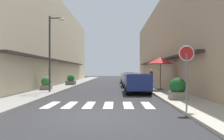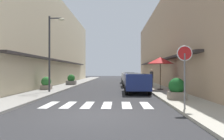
# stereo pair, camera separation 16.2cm
# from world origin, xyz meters

# --- Properties ---
(ground_plane) EXTENTS (91.35, 91.35, 0.00)m
(ground_plane) POSITION_xyz_m (0.00, 16.61, 0.00)
(ground_plane) COLOR #2B2B2D
(sidewalk_left) EXTENTS (2.29, 58.13, 0.12)m
(sidewalk_left) POSITION_xyz_m (-4.62, 16.61, 0.06)
(sidewalk_left) COLOR gray
(sidewalk_left) RESTS_ON ground_plane
(sidewalk_right) EXTENTS (2.29, 58.13, 0.12)m
(sidewalk_right) POSITION_xyz_m (4.62, 16.61, 0.06)
(sidewalk_right) COLOR #ADA899
(sidewalk_right) RESTS_ON ground_plane
(building_row_left) EXTENTS (5.50, 39.37, 10.23)m
(building_row_left) POSITION_xyz_m (-8.26, 17.68, 5.11)
(building_row_left) COLOR beige
(building_row_left) RESTS_ON ground_plane
(building_row_right) EXTENTS (5.50, 39.37, 9.63)m
(building_row_right) POSITION_xyz_m (8.26, 17.68, 4.81)
(building_row_right) COLOR tan
(building_row_right) RESTS_ON ground_plane
(crosswalk) EXTENTS (5.20, 2.20, 0.01)m
(crosswalk) POSITION_xyz_m (-0.00, 2.46, 0.01)
(crosswalk) COLOR silver
(crosswalk) RESTS_ON ground_plane
(parked_car_near) EXTENTS (1.84, 4.49, 1.47)m
(parked_car_near) POSITION_xyz_m (2.43, 8.42, 0.92)
(parked_car_near) COLOR navy
(parked_car_near) RESTS_ON ground_plane
(parked_car_mid) EXTENTS (1.85, 4.15, 1.47)m
(parked_car_mid) POSITION_xyz_m (2.43, 14.87, 0.92)
(parked_car_mid) COLOR silver
(parked_car_mid) RESTS_ON ground_plane
(parked_car_far) EXTENTS (1.84, 4.01, 1.47)m
(parked_car_far) POSITION_xyz_m (2.43, 21.81, 0.92)
(parked_car_far) COLOR silver
(parked_car_far) RESTS_ON ground_plane
(round_street_sign) EXTENTS (0.65, 0.07, 2.62)m
(round_street_sign) POSITION_xyz_m (3.78, 0.88, 2.13)
(round_street_sign) COLOR slate
(round_street_sign) RESTS_ON sidewalk_right
(street_lamp) EXTENTS (1.19, 0.28, 5.66)m
(street_lamp) POSITION_xyz_m (-3.95, 8.01, 3.56)
(street_lamp) COLOR #38383D
(street_lamp) RESTS_ON sidewalk_left
(cafe_umbrella) EXTENTS (2.17, 2.17, 2.71)m
(cafe_umbrella) POSITION_xyz_m (4.54, 10.07, 2.54)
(cafe_umbrella) COLOR #262626
(cafe_umbrella) RESTS_ON sidewalk_right
(planter_corner) EXTENTS (0.90, 0.90, 1.18)m
(planter_corner) POSITION_xyz_m (4.27, 3.96, 0.69)
(planter_corner) COLOR gray
(planter_corner) RESTS_ON sidewalk_right
(planter_midblock) EXTENTS (0.82, 0.82, 1.06)m
(planter_midblock) POSITION_xyz_m (-4.98, 9.84, 0.63)
(planter_midblock) COLOR gray
(planter_midblock) RESTS_ON sidewalk_left
(planter_far) EXTENTS (1.01, 1.01, 1.15)m
(planter_far) POSITION_xyz_m (-4.23, 16.12, 0.63)
(planter_far) COLOR slate
(planter_far) RESTS_ON sidewalk_left
(pedestrian_walking_near) EXTENTS (0.34, 0.34, 1.70)m
(pedestrian_walking_near) POSITION_xyz_m (4.33, 13.44, 1.02)
(pedestrian_walking_near) COLOR #282B33
(pedestrian_walking_near) RESTS_ON sidewalk_right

